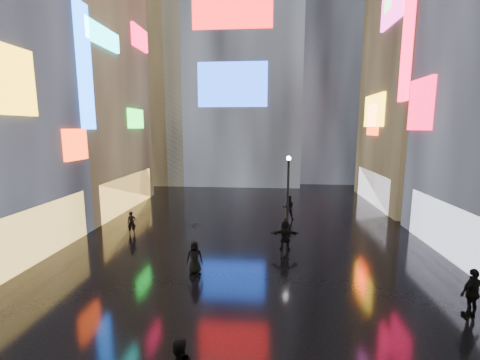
# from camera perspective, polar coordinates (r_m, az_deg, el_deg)

# --- Properties ---
(ground) EXTENTS (140.00, 140.00, 0.00)m
(ground) POSITION_cam_1_polar(r_m,az_deg,el_deg) (22.01, 1.80, -9.56)
(ground) COLOR black
(ground) RESTS_ON ground
(building_left_far) EXTENTS (10.28, 12.00, 22.00)m
(building_left_far) POSITION_cam_1_polar(r_m,az_deg,el_deg) (32.02, -28.46, 15.14)
(building_left_far) COLOR black
(building_left_far) RESTS_ON ground
(building_right_far) EXTENTS (10.28, 12.00, 28.00)m
(building_right_far) POSITION_cam_1_polar(r_m,az_deg,el_deg) (34.89, 31.99, 19.28)
(building_right_far) COLOR black
(building_right_far) RESTS_ON ground
(tower_main) EXTENTS (16.00, 14.20, 42.00)m
(tower_main) POSITION_cam_1_polar(r_m,az_deg,el_deg) (47.07, -0.36, 26.44)
(tower_main) COLOR black
(tower_main) RESTS_ON ground
(tower_flank_right) EXTENTS (12.00, 12.00, 34.00)m
(tower_flank_right) POSITION_cam_1_polar(r_m,az_deg,el_deg) (48.49, 15.16, 20.73)
(tower_flank_right) COLOR black
(tower_flank_right) RESTS_ON ground
(tower_flank_left) EXTENTS (10.00, 10.00, 26.00)m
(tower_flank_left) POSITION_cam_1_polar(r_m,az_deg,el_deg) (45.77, -15.04, 16.35)
(tower_flank_left) COLOR black
(tower_flank_left) RESTS_ON ground
(lamp_far) EXTENTS (0.30, 0.30, 5.20)m
(lamp_far) POSITION_cam_1_polar(r_m,az_deg,el_deg) (22.47, 8.53, -1.50)
(lamp_far) COLOR black
(lamp_far) RESTS_ON ground
(pedestrian_3) EXTENTS (1.21, 0.84, 1.91)m
(pedestrian_3) POSITION_cam_1_polar(r_m,az_deg,el_deg) (15.53, 36.01, -15.90)
(pedestrian_3) COLOR black
(pedestrian_3) RESTS_ON ground
(pedestrian_4) EXTENTS (0.85, 0.62, 1.62)m
(pedestrian_4) POSITION_cam_1_polar(r_m,az_deg,el_deg) (16.36, -8.07, -13.44)
(pedestrian_4) COLOR black
(pedestrian_4) RESTS_ON ground
(pedestrian_5) EXTENTS (1.67, 0.60, 1.78)m
(pedestrian_5) POSITION_cam_1_polar(r_m,az_deg,el_deg) (19.18, 8.05, -9.72)
(pedestrian_5) COLOR black
(pedestrian_5) RESTS_ON ground
(pedestrian_6) EXTENTS (0.67, 0.58, 1.54)m
(pedestrian_6) POSITION_cam_1_polar(r_m,az_deg,el_deg) (22.98, -18.71, -7.23)
(pedestrian_6) COLOR black
(pedestrian_6) RESTS_ON ground
(pedestrian_7) EXTENTS (0.93, 0.73, 1.89)m
(pedestrian_7) POSITION_cam_1_polar(r_m,az_deg,el_deg) (25.40, 8.59, -4.87)
(pedestrian_7) COLOR black
(pedestrian_7) RESTS_ON ground
(umbrella_2) EXTENTS (1.17, 1.19, 0.94)m
(umbrella_2) POSITION_cam_1_polar(r_m,az_deg,el_deg) (15.91, -8.18, -9.17)
(umbrella_2) COLOR black
(umbrella_2) RESTS_ON pedestrian_4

